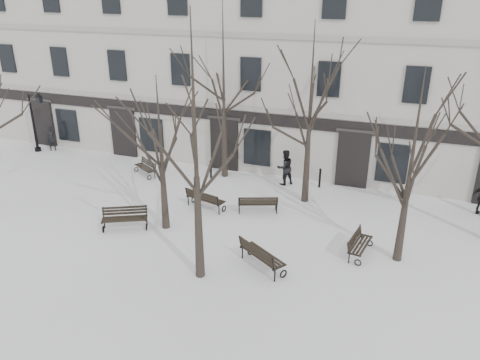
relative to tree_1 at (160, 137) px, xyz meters
The scene contains 19 objects.
ground 5.27m from the tree_1, 11.90° to the right, with size 100.00×100.00×0.00m, color white.
building 12.78m from the tree_1, 75.01° to the left, with size 40.40×10.20×11.40m.
tree_1 is the anchor object (origin of this frame).
tree_2 4.32m from the tree_1, 43.78° to the right, with size 6.35×6.35×9.07m.
tree_3 9.48m from the tree_1, ahead, with size 5.02×5.02×7.18m.
tree_4 6.47m from the tree_1, 88.41° to the left, with size 6.26×6.26×8.95m.
tree_5 6.92m from the tree_1, 43.24° to the left, with size 5.82×5.82×8.31m.
bench_0 3.93m from the tree_1, 156.28° to the right, with size 1.96×1.45×0.95m.
bench_1 4.25m from the tree_1, 69.20° to the left, with size 1.99×1.11×0.95m.
bench_2 6.13m from the tree_1, 18.37° to the right, with size 2.04×1.69×1.01m.
bench_3 7.29m from the tree_1, 128.33° to the left, with size 1.66×1.33×0.82m.
bench_4 5.52m from the tree_1, 39.11° to the left, with size 1.87×1.23×0.90m.
bench_5 8.79m from the tree_1, ahead, with size 0.88×1.77×0.86m.
lamp_post 13.65m from the tree_1, 153.40° to the left, with size 1.16×0.43×3.72m.
bollard_a 6.76m from the tree_1, 94.11° to the left, with size 0.13×0.13×1.00m.
bollard_b 9.12m from the tree_1, 50.96° to the left, with size 0.13×0.13×1.03m.
pedestrian_a 13.86m from the tree_1, 150.61° to the left, with size 0.57×0.37×1.55m, color black.
pedestrian_b 8.28m from the tree_1, 60.93° to the left, with size 0.91×0.71×1.87m, color black.
pedestrian_c 14.65m from the tree_1, 25.11° to the left, with size 0.97×0.40×1.65m, color black.
Camera 1 is at (5.84, -14.83, 9.62)m, focal length 35.00 mm.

